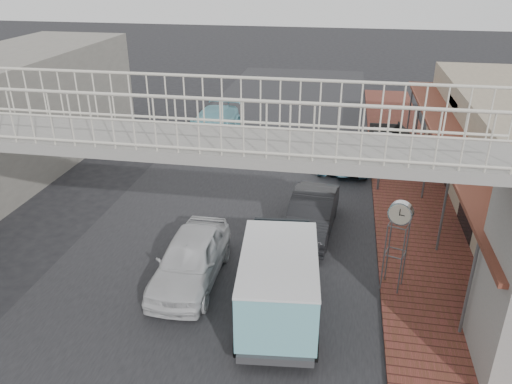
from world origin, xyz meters
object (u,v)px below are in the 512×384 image
at_px(motorcycle_near, 379,160).
at_px(arrow_sign, 402,136).
at_px(white_hatchback, 191,259).
at_px(angkot_van, 279,276).
at_px(angkot_far, 213,124).
at_px(angkot_curb, 344,150).
at_px(dark_sedan, 312,214).
at_px(street_clock, 400,217).
at_px(motorcycle_far, 379,141).

relative_size(motorcycle_near, arrow_sign, 0.55).
height_order(white_hatchback, angkot_van, angkot_van).
bearing_deg(angkot_van, motorcycle_near, 68.61).
height_order(white_hatchback, angkot_far, angkot_far).
distance_m(motorcycle_near, arrow_sign, 3.00).
bearing_deg(angkot_curb, dark_sedan, 81.87).
bearing_deg(arrow_sign, street_clock, -96.48).
distance_m(white_hatchback, dark_sedan, 4.83).
relative_size(angkot_van, arrow_sign, 1.54).
bearing_deg(angkot_curb, street_clock, 99.26).
distance_m(motorcycle_far, street_clock, 11.46).
xyz_separation_m(white_hatchback, street_clock, (5.81, 0.56, 1.63)).
relative_size(angkot_far, arrow_sign, 1.79).
xyz_separation_m(angkot_van, motorcycle_near, (3.03, 10.87, -0.81)).
xyz_separation_m(angkot_van, street_clock, (3.03, 1.85, 1.02)).
relative_size(angkot_curb, angkot_far, 0.92).
height_order(motorcycle_far, street_clock, street_clock).
xyz_separation_m(white_hatchback, motorcycle_far, (5.92, 11.89, -0.08)).
height_order(motorcycle_near, street_clock, street_clock).
bearing_deg(dark_sedan, angkot_curb, 86.20).
xyz_separation_m(angkot_far, arrow_sign, (9.10, -5.37, 1.69)).
distance_m(motorcycle_near, motorcycle_far, 2.32).
bearing_deg(dark_sedan, white_hatchback, -128.13).
xyz_separation_m(dark_sedan, street_clock, (2.54, -2.99, 1.67)).
height_order(angkot_curb, motorcycle_near, angkot_curb).
height_order(angkot_far, motorcycle_near, angkot_far).
xyz_separation_m(dark_sedan, motorcycle_near, (2.54, 6.02, -0.16)).
height_order(angkot_van, street_clock, street_clock).
bearing_deg(motorcycle_far, angkot_far, 112.29).
distance_m(dark_sedan, angkot_van, 4.91).
relative_size(angkot_curb, motorcycle_near, 2.98).
relative_size(dark_sedan, angkot_curb, 0.87).
height_order(angkot_curb, arrow_sign, arrow_sign).
bearing_deg(dark_sedan, arrow_sign, 54.95).
xyz_separation_m(dark_sedan, motorcycle_far, (2.64, 8.34, -0.04)).
distance_m(white_hatchback, angkot_van, 3.12).
bearing_deg(angkot_van, angkot_curb, 76.89).
bearing_deg(arrow_sign, white_hatchback, -132.44).
xyz_separation_m(angkot_curb, street_clock, (1.55, -9.73, 1.69)).
distance_m(angkot_far, angkot_van, 15.06).
height_order(white_hatchback, angkot_curb, white_hatchback).
bearing_deg(motorcycle_far, motorcycle_near, -154.69).
xyz_separation_m(white_hatchback, motorcycle_near, (5.81, 9.57, -0.20)).
xyz_separation_m(motorcycle_far, arrow_sign, (0.51, -4.53, 1.80)).
bearing_deg(angkot_far, motorcycle_far, -3.34).
height_order(angkot_far, angkot_van, angkot_van).
relative_size(white_hatchback, angkot_far, 0.82).
bearing_deg(street_clock, motorcycle_near, 107.95).
bearing_deg(arrow_sign, angkot_far, 148.11).
height_order(dark_sedan, angkot_far, angkot_far).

